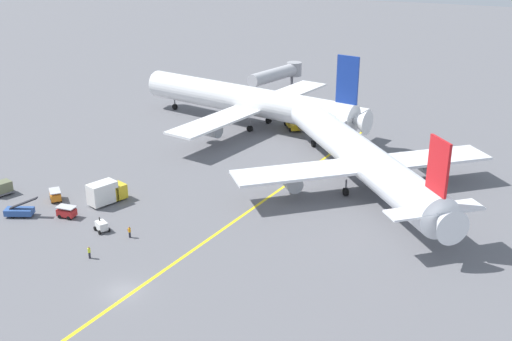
# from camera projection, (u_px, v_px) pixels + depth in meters

# --- Properties ---
(ground_plane) EXTENTS (600.00, 600.00, 0.00)m
(ground_plane) POSITION_uv_depth(u_px,v_px,m) (123.00, 291.00, 72.30)
(ground_plane) COLOR slate
(taxiway_stripe) EXTENTS (14.71, 119.21, 0.01)m
(taxiway_stripe) POSITION_uv_depth(u_px,v_px,m) (184.00, 256.00, 79.87)
(taxiway_stripe) COLOR yellow
(taxiway_stripe) RESTS_ON ground
(airliner_at_gate_left) EXTENTS (55.55, 48.97, 17.33)m
(airliner_at_gate_left) POSITION_uv_depth(u_px,v_px,m) (247.00, 101.00, 129.80)
(airliner_at_gate_left) COLOR white
(airliner_at_gate_left) RESTS_ON ground
(airliner_being_pushed) EXTENTS (40.27, 44.93, 15.26)m
(airliner_being_pushed) POSITION_uv_depth(u_px,v_px,m) (359.00, 156.00, 99.35)
(airliner_being_pushed) COLOR white
(airliner_being_pushed) RESTS_ON ground
(pushback_tug) EXTENTS (6.75, 8.50, 2.81)m
(pushback_tug) POSITION_uv_depth(u_px,v_px,m) (294.00, 123.00, 129.40)
(pushback_tug) COLOR gold
(pushback_tug) RESTS_ON ground
(gse_baggage_cart_near_cluster) EXTENTS (2.86, 1.81, 1.71)m
(gse_baggage_cart_near_cluster) POSITION_uv_depth(u_px,v_px,m) (67.00, 212.00, 90.13)
(gse_baggage_cart_near_cluster) COLOR red
(gse_baggage_cart_near_cluster) RESTS_ON ground
(gse_catering_truck_tall) EXTENTS (4.22, 6.31, 3.50)m
(gse_catering_truck_tall) POSITION_uv_depth(u_px,v_px,m) (106.00, 192.00, 94.45)
(gse_catering_truck_tall) COLOR gold
(gse_catering_truck_tall) RESTS_ON ground
(gse_belt_loader_portside) EXTENTS (5.01, 3.23, 3.02)m
(gse_belt_loader_portside) POSITION_uv_depth(u_px,v_px,m) (20.00, 211.00, 90.50)
(gse_belt_loader_portside) COLOR #2D5199
(gse_belt_loader_portside) RESTS_ON ground
(gse_baggage_cart_trailing) EXTENTS (3.07, 3.01, 1.71)m
(gse_baggage_cart_trailing) POSITION_uv_depth(u_px,v_px,m) (55.00, 195.00, 95.60)
(gse_baggage_cart_trailing) COLOR orange
(gse_baggage_cart_trailing) RESTS_ON ground
(gse_container_dolly_flat) EXTENTS (3.14, 3.75, 2.15)m
(gse_container_dolly_flat) POSITION_uv_depth(u_px,v_px,m) (2.00, 188.00, 97.54)
(gse_container_dolly_flat) COLOR slate
(gse_container_dolly_flat) RESTS_ON ground
(gse_gpu_cart_small) EXTENTS (2.61, 2.41, 1.90)m
(gse_gpu_cart_small) POSITION_uv_depth(u_px,v_px,m) (102.00, 226.00, 86.11)
(gse_gpu_cart_small) COLOR silver
(gse_gpu_cart_small) RESTS_ON ground
(ground_crew_marshaller_foreground) EXTENTS (0.36, 0.36, 1.68)m
(ground_crew_marshaller_foreground) POSITION_uv_depth(u_px,v_px,m) (89.00, 252.00, 79.08)
(ground_crew_marshaller_foreground) COLOR black
(ground_crew_marshaller_foreground) RESTS_ON ground
(ground_crew_wing_walker_right) EXTENTS (0.36, 0.49, 1.65)m
(ground_crew_wing_walker_right) POSITION_uv_depth(u_px,v_px,m) (130.00, 232.00, 84.34)
(ground_crew_wing_walker_right) COLOR black
(ground_crew_wing_walker_right) RESTS_ON ground
(jet_bridge) EXTENTS (7.85, 19.03, 6.18)m
(jet_bridge) POSITION_uv_depth(u_px,v_px,m) (279.00, 73.00, 157.37)
(jet_bridge) COLOR #B7B7BC
(jet_bridge) RESTS_ON ground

